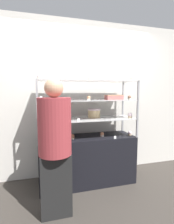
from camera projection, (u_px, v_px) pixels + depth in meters
ground_plane at (87, 182)px, 2.77m from camera, size 20.00×20.00×0.00m
back_wall at (81, 99)px, 3.00m from camera, size 8.00×0.05×2.60m
display_base at (87, 160)px, 2.73m from camera, size 1.47×0.50×0.74m
display_riser_lower at (87, 119)px, 2.66m from camera, size 1.47×0.50×0.28m
display_riser_middle at (87, 101)px, 2.62m from camera, size 1.47×0.50×0.28m
display_riser_upper at (87, 82)px, 2.59m from camera, size 1.47×0.50×0.28m
layer_cake_centerpiece at (94, 113)px, 2.75m from camera, size 0.20×0.20×0.14m
sheet_cake_frosted at (114, 97)px, 2.68m from camera, size 0.26×0.15×0.07m
cupcake_0 at (42, 139)px, 2.43m from camera, size 0.06×0.06×0.07m
cupcake_1 at (73, 137)px, 2.57m from camera, size 0.06×0.06×0.07m
cupcake_2 at (102, 134)px, 2.71m from camera, size 0.06×0.06×0.07m
cupcake_3 at (130, 133)px, 2.78m from camera, size 0.06×0.06×0.07m
price_tag_0 at (115, 137)px, 2.57m from camera, size 0.04×0.00×0.04m
cupcake_4 at (43, 119)px, 2.39m from camera, size 0.07×0.07×0.08m
cupcake_5 at (130, 116)px, 2.71m from camera, size 0.07×0.07×0.08m
price_tag_1 at (79, 120)px, 2.38m from camera, size 0.04×0.00×0.04m
cupcake_6 at (41, 99)px, 2.32m from camera, size 0.05×0.05×0.06m
cupcake_7 at (89, 98)px, 2.49m from camera, size 0.05×0.05×0.06m
cupcake_8 at (129, 98)px, 2.73m from camera, size 0.05×0.05×0.06m
price_tag_2 at (69, 99)px, 2.32m from camera, size 0.04×0.00×0.04m
cupcake_9 at (39, 77)px, 2.33m from camera, size 0.06×0.06×0.07m
cupcake_10 at (90, 78)px, 2.47m from camera, size 0.06×0.06×0.07m
cupcake_11 at (132, 79)px, 2.66m from camera, size 0.06×0.06×0.07m
price_tag_3 at (117, 79)px, 2.47m from camera, size 0.04×0.00×0.04m
customer_figure at (55, 145)px, 1.95m from camera, size 0.37×0.37×1.57m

